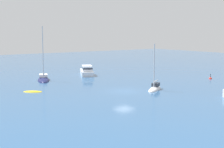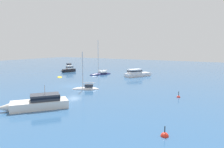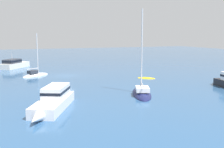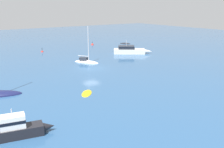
{
  "view_description": "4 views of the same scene",
  "coord_description": "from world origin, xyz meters",
  "px_view_note": "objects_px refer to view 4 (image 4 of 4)",
  "views": [
    {
      "loc": [
        35.86,
        -27.58,
        8.16
      ],
      "look_at": [
        -9.04,
        4.4,
        1.11
      ],
      "focal_mm": 53.98,
      "sensor_mm": 36.0,
      "label": 1
    },
    {
      "loc": [
        30.34,
        27.26,
        7.39
      ],
      "look_at": [
        -7.77,
        3.8,
        1.62
      ],
      "focal_mm": 34.68,
      "sensor_mm": 36.0,
      "label": 2
    },
    {
      "loc": [
        -40.81,
        8.75,
        6.32
      ],
      "look_at": [
        -11.36,
        -3.16,
        1.65
      ],
      "focal_mm": 43.55,
      "sensor_mm": 36.0,
      "label": 3
    },
    {
      "loc": [
        -20.67,
        -34.96,
        9.85
      ],
      "look_at": [
        -1.11,
        -7.46,
        0.83
      ],
      "focal_mm": 41.11,
      "sensor_mm": 36.0,
      "label": 4
    }
  ],
  "objects_px": {
    "motor_cruiser": "(130,50)",
    "sloop": "(86,62)",
    "mooring_buoy": "(42,52)",
    "dinghy": "(87,93)",
    "dinghy_1": "(125,44)",
    "cabin_cruiser_1": "(19,128)",
    "channel_buoy": "(92,45)"
  },
  "relations": [
    {
      "from": "dinghy_1",
      "to": "mooring_buoy",
      "type": "height_order",
      "value": "mooring_buoy"
    },
    {
      "from": "channel_buoy",
      "to": "mooring_buoy",
      "type": "distance_m",
      "value": 14.71
    },
    {
      "from": "dinghy_1",
      "to": "cabin_cruiser_1",
      "type": "bearing_deg",
      "value": -77.43
    },
    {
      "from": "sloop",
      "to": "cabin_cruiser_1",
      "type": "relative_size",
      "value": 1.41
    },
    {
      "from": "dinghy",
      "to": "dinghy_1",
      "type": "distance_m",
      "value": 40.59
    },
    {
      "from": "cabin_cruiser_1",
      "to": "channel_buoy",
      "type": "distance_m",
      "value": 48.35
    },
    {
      "from": "motor_cruiser",
      "to": "cabin_cruiser_1",
      "type": "height_order",
      "value": "motor_cruiser"
    },
    {
      "from": "sloop",
      "to": "cabin_cruiser_1",
      "type": "bearing_deg",
      "value": -73.58
    },
    {
      "from": "sloop",
      "to": "mooring_buoy",
      "type": "height_order",
      "value": "sloop"
    },
    {
      "from": "motor_cruiser",
      "to": "dinghy_1",
      "type": "height_order",
      "value": "motor_cruiser"
    },
    {
      "from": "dinghy_1",
      "to": "mooring_buoy",
      "type": "relative_size",
      "value": 2.74
    },
    {
      "from": "dinghy_1",
      "to": "sloop",
      "type": "xyz_separation_m",
      "value": [
        -20.2,
        -14.3,
        0.15
      ]
    },
    {
      "from": "dinghy",
      "to": "dinghy_1",
      "type": "bearing_deg",
      "value": 175.14
    },
    {
      "from": "dinghy",
      "to": "sloop",
      "type": "distance_m",
      "value": 16.79
    },
    {
      "from": "cabin_cruiser_1",
      "to": "mooring_buoy",
      "type": "relative_size",
      "value": 4.33
    },
    {
      "from": "dinghy_1",
      "to": "sloop",
      "type": "height_order",
      "value": "sloop"
    },
    {
      "from": "dinghy_1",
      "to": "mooring_buoy",
      "type": "bearing_deg",
      "value": -122.1
    },
    {
      "from": "dinghy",
      "to": "mooring_buoy",
      "type": "bearing_deg",
      "value": -151.42
    },
    {
      "from": "dinghy_1",
      "to": "channel_buoy",
      "type": "relative_size",
      "value": 2.54
    },
    {
      "from": "dinghy_1",
      "to": "sloop",
      "type": "distance_m",
      "value": 24.75
    },
    {
      "from": "motor_cruiser",
      "to": "cabin_cruiser_1",
      "type": "relative_size",
      "value": 1.53
    },
    {
      "from": "dinghy",
      "to": "sloop",
      "type": "xyz_separation_m",
      "value": [
        8.3,
        14.6,
        0.15
      ]
    },
    {
      "from": "motor_cruiser",
      "to": "mooring_buoy",
      "type": "relative_size",
      "value": 6.61
    },
    {
      "from": "dinghy",
      "to": "channel_buoy",
      "type": "bearing_deg",
      "value": -172.38
    },
    {
      "from": "dinghy_1",
      "to": "cabin_cruiser_1",
      "type": "distance_m",
      "value": 51.31
    },
    {
      "from": "motor_cruiser",
      "to": "sloop",
      "type": "relative_size",
      "value": 1.09
    },
    {
      "from": "mooring_buoy",
      "to": "cabin_cruiser_1",
      "type": "bearing_deg",
      "value": -113.17
    },
    {
      "from": "cabin_cruiser_1",
      "to": "mooring_buoy",
      "type": "distance_m",
      "value": 38.64
    },
    {
      "from": "channel_buoy",
      "to": "dinghy",
      "type": "bearing_deg",
      "value": -122.13
    },
    {
      "from": "motor_cruiser",
      "to": "dinghy",
      "type": "xyz_separation_m",
      "value": [
        -20.35,
        -17.06,
        -0.72
      ]
    },
    {
      "from": "motor_cruiser",
      "to": "mooring_buoy",
      "type": "distance_m",
      "value": 19.26
    },
    {
      "from": "channel_buoy",
      "to": "mooring_buoy",
      "type": "height_order",
      "value": "channel_buoy"
    }
  ]
}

